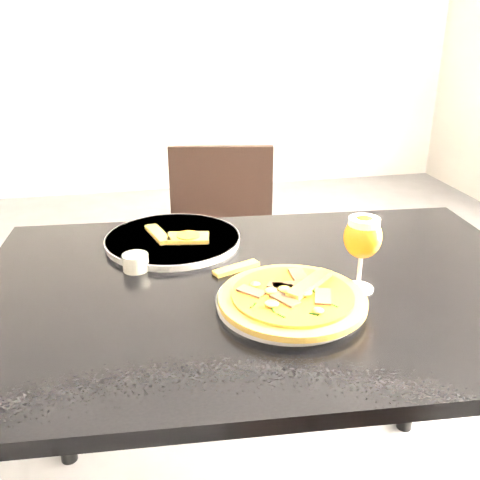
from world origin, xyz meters
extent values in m
cube|color=black|center=(0.27, -0.11, 0.73)|extent=(1.26, 0.89, 0.03)
cylinder|color=black|center=(-0.24, 0.27, 0.36)|extent=(0.05, 0.05, 0.72)
cylinder|color=black|center=(0.83, 0.19, 0.36)|extent=(0.05, 0.05, 0.72)
cube|color=black|center=(0.29, 0.59, 0.42)|extent=(0.45, 0.45, 0.04)
cylinder|color=black|center=(0.11, 0.46, 0.20)|extent=(0.03, 0.03, 0.40)
cylinder|color=black|center=(0.42, 0.40, 0.20)|extent=(0.03, 0.03, 0.40)
cylinder|color=black|center=(0.17, 0.77, 0.20)|extent=(0.03, 0.03, 0.40)
cylinder|color=black|center=(0.48, 0.71, 0.20)|extent=(0.03, 0.03, 0.40)
cube|color=black|center=(0.33, 0.76, 0.65)|extent=(0.37, 0.10, 0.39)
cylinder|color=silver|center=(0.29, -0.21, 0.76)|extent=(0.36, 0.36, 0.01)
cylinder|color=olive|center=(0.29, -0.22, 0.77)|extent=(0.28, 0.28, 0.01)
cylinder|color=#A8290E|center=(0.29, -0.22, 0.78)|extent=(0.23, 0.23, 0.01)
cube|color=#4C3321|center=(0.32, -0.22, 0.78)|extent=(0.06, 0.03, 0.00)
cube|color=#4C3321|center=(0.32, -0.18, 0.78)|extent=(0.05, 0.06, 0.00)
cube|color=#4C3321|center=(0.26, -0.16, 0.78)|extent=(0.05, 0.06, 0.00)
cube|color=#4C3321|center=(0.26, -0.22, 0.78)|extent=(0.06, 0.03, 0.00)
cube|color=#4C3321|center=(0.27, -0.26, 0.78)|extent=(0.05, 0.06, 0.00)
cube|color=#4C3321|center=(0.33, -0.28, 0.78)|extent=(0.05, 0.06, 0.00)
ellipsoid|color=#F3E14F|center=(0.31, -0.21, 0.79)|extent=(0.03, 0.03, 0.01)
ellipsoid|color=#F3E14F|center=(0.31, -0.15, 0.79)|extent=(0.03, 0.03, 0.01)
ellipsoid|color=#F3E14F|center=(0.28, -0.20, 0.79)|extent=(0.03, 0.03, 0.01)
ellipsoid|color=#F3E14F|center=(0.22, -0.22, 0.79)|extent=(0.03, 0.03, 0.01)
ellipsoid|color=#F3E14F|center=(0.28, -0.24, 0.79)|extent=(0.03, 0.03, 0.01)
ellipsoid|color=#F3E14F|center=(0.31, -0.29, 0.79)|extent=(0.03, 0.03, 0.01)
ellipsoid|color=#F3E14F|center=(0.31, -0.23, 0.79)|extent=(0.03, 0.03, 0.01)
cube|color=#1C4B0D|center=(0.30, -0.21, 0.78)|extent=(0.01, 0.02, 0.00)
cube|color=#1C4B0D|center=(0.28, -0.18, 0.78)|extent=(0.01, 0.02, 0.00)
cube|color=#1C4B0D|center=(0.23, -0.18, 0.78)|extent=(0.02, 0.01, 0.00)
cube|color=#1C4B0D|center=(0.26, -0.22, 0.78)|extent=(0.02, 0.01, 0.00)
cube|color=#1C4B0D|center=(0.25, -0.26, 0.78)|extent=(0.01, 0.02, 0.00)
cube|color=#1C4B0D|center=(0.29, -0.23, 0.78)|extent=(0.00, 0.02, 0.00)
cube|color=#1C4B0D|center=(0.32, -0.25, 0.78)|extent=(0.01, 0.02, 0.00)
cube|color=#1C4B0D|center=(0.37, -0.23, 0.78)|extent=(0.02, 0.01, 0.00)
cube|color=#1C4B0D|center=(0.32, -0.20, 0.78)|extent=(0.02, 0.01, 0.00)
cube|color=olive|center=(0.32, -0.19, 0.79)|extent=(0.12, 0.11, 0.01)
cylinder|color=silver|center=(0.10, 0.14, 0.76)|extent=(0.43, 0.43, 0.02)
cube|color=olive|center=(0.07, 0.15, 0.77)|extent=(0.06, 0.12, 0.01)
cube|color=olive|center=(0.13, 0.12, 0.77)|extent=(0.11, 0.07, 0.01)
cylinder|color=#A8290E|center=(0.13, 0.12, 0.78)|extent=(0.06, 0.06, 0.00)
cube|color=olive|center=(0.22, -0.03, 0.75)|extent=(0.11, 0.06, 0.01)
cylinder|color=beige|center=(0.01, 0.01, 0.77)|extent=(0.06, 0.06, 0.04)
cylinder|color=gold|center=(0.01, 0.01, 0.78)|extent=(0.05, 0.05, 0.01)
cylinder|color=#B2B5BB|center=(0.45, -0.17, 0.75)|extent=(0.06, 0.06, 0.00)
cylinder|color=#B2B5BB|center=(0.45, -0.17, 0.79)|extent=(0.01, 0.01, 0.07)
ellipsoid|color=#AF6410|center=(0.45, -0.17, 0.86)|extent=(0.08, 0.08, 0.09)
cylinder|color=silver|center=(0.45, -0.17, 0.90)|extent=(0.06, 0.06, 0.01)
camera|label=1|loc=(0.02, -1.06, 1.26)|focal=40.00mm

